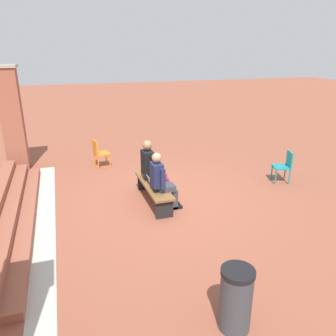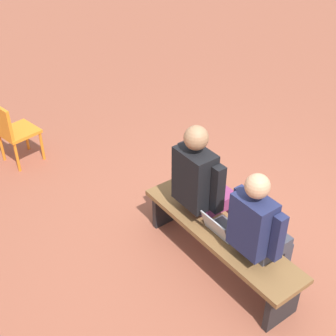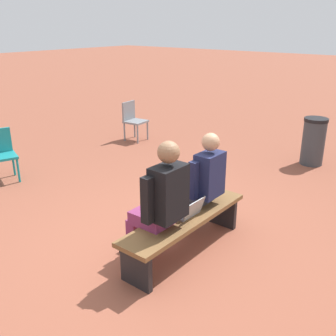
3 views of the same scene
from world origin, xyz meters
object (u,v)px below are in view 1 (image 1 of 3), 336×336
Objects in this scene: bench at (154,188)px; litter_bin at (236,299)px; person_adult at (152,167)px; plastic_chair_near_bench_left at (99,152)px; plastic_chair_mid_courtyard at (285,165)px; laptop at (153,183)px; person_student at (161,180)px.

bench is 2.09× the size of litter_bin.
person_adult is at bearing -1.58° from litter_bin.
bench is at bearing -163.08° from plastic_chair_near_bench_left.
litter_bin is at bearing 179.34° from bench.
litter_bin is at bearing 137.01° from plastic_chair_mid_courtyard.
person_adult is 1.62× the size of litter_bin.
plastic_chair_mid_courtyard is (-2.73, -4.50, 0.00)m from plastic_chair_near_bench_left.
bench is at bearing -24.00° from laptop.
person_student is 1.57× the size of plastic_chair_mid_courtyard.
litter_bin is (-3.43, 0.11, -0.27)m from person_student.
plastic_chair_mid_courtyard is 5.40m from litter_bin.
litter_bin is at bearing 178.16° from person_student.
person_adult is 4.18m from litter_bin.
person_student reaches higher than laptop.
person_student reaches higher than bench.
bench is 1.29× the size of person_adult.
plastic_chair_mid_courtyard reaches higher than bench.
person_student is 0.94× the size of person_adult.
litter_bin is at bearing 179.51° from laptop.
person_adult reaches higher than person_student.
person_student is 1.53× the size of litter_bin.
person_student is at bearing -170.61° from bench.
laptop is at bearing -163.45° from plastic_chair_near_bench_left.
laptop is 0.38× the size of plastic_chair_mid_courtyard.
person_student is 4.11× the size of laptop.
person_student reaches higher than litter_bin.
plastic_chair_near_bench_left is at bearing 16.02° from person_student.
person_adult is at bearing -12.50° from laptop.
bench is 0.52m from person_adult.
plastic_chair_mid_courtyard is (0.52, -3.57, -0.22)m from person_student.
bench is 5.62× the size of laptop.
litter_bin reaches higher than laptop.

